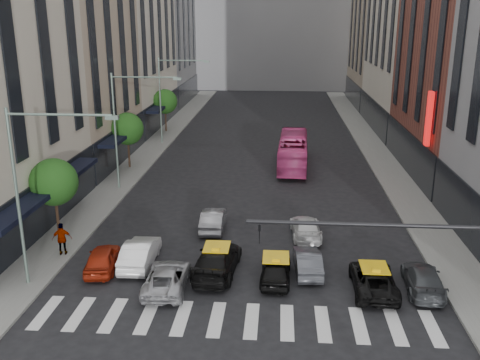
% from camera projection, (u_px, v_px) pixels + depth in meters
% --- Properties ---
extents(ground, '(160.00, 160.00, 0.00)m').
position_uv_depth(ground, '(236.00, 339.00, 22.78)').
color(ground, black).
rests_on(ground, ground).
extents(sidewalk_left, '(3.00, 96.00, 0.15)m').
position_uv_depth(sidewalk_left, '(144.00, 157.00, 52.19)').
color(sidewalk_left, slate).
rests_on(sidewalk_left, ground).
extents(sidewalk_right, '(3.00, 96.00, 0.15)m').
position_uv_depth(sidewalk_right, '(383.00, 161.00, 50.54)').
color(sidewalk_right, slate).
rests_on(sidewalk_right, ground).
extents(building_left_b, '(8.00, 16.00, 24.00)m').
position_uv_depth(building_left_b, '(70.00, 31.00, 47.18)').
color(building_left_b, tan).
rests_on(building_left_b, ground).
extents(building_left_d, '(8.00, 18.00, 30.00)m').
position_uv_depth(building_left_d, '(160.00, 4.00, 81.59)').
color(building_left_d, gray).
rests_on(building_left_d, ground).
extents(building_right_b, '(8.00, 18.00, 26.00)m').
position_uv_depth(building_right_b, '(470.00, 19.00, 43.50)').
color(building_right_b, brown).
rests_on(building_right_b, ground).
extents(building_right_d, '(8.00, 18.00, 28.00)m').
position_uv_depth(building_right_d, '(385.00, 11.00, 79.44)').
color(building_right_d, tan).
rests_on(building_right_d, ground).
extents(tree_near, '(2.88, 2.88, 4.95)m').
position_uv_depth(tree_near, '(54.00, 182.00, 32.09)').
color(tree_near, black).
rests_on(tree_near, sidewalk_left).
extents(tree_mid, '(2.88, 2.88, 4.95)m').
position_uv_depth(tree_mid, '(127.00, 129.00, 47.35)').
color(tree_mid, black).
rests_on(tree_mid, sidewalk_left).
extents(tree_far, '(2.88, 2.88, 4.95)m').
position_uv_depth(tree_far, '(165.00, 102.00, 62.60)').
color(tree_far, black).
rests_on(tree_far, sidewalk_left).
extents(streetlamp_near, '(5.38, 0.25, 9.00)m').
position_uv_depth(streetlamp_near, '(34.00, 175.00, 25.58)').
color(streetlamp_near, gray).
rests_on(streetlamp_near, sidewalk_left).
extents(streetlamp_mid, '(5.38, 0.25, 9.00)m').
position_uv_depth(streetlamp_mid, '(126.00, 116.00, 40.84)').
color(streetlamp_mid, gray).
rests_on(streetlamp_mid, sidewalk_left).
extents(streetlamp_far, '(5.38, 0.25, 9.00)m').
position_uv_depth(streetlamp_far, '(169.00, 89.00, 56.10)').
color(streetlamp_far, gray).
rests_on(streetlamp_far, sidewalk_left).
extents(traffic_signal, '(10.10, 0.20, 6.00)m').
position_uv_depth(traffic_signal, '(438.00, 260.00, 19.96)').
color(traffic_signal, black).
rests_on(traffic_signal, ground).
extents(liberty_sign, '(0.30, 0.70, 4.00)m').
position_uv_depth(liberty_sign, '(429.00, 119.00, 39.19)').
color(liberty_sign, red).
rests_on(liberty_sign, ground).
extents(car_red, '(2.01, 3.99, 1.30)m').
position_uv_depth(car_red, '(102.00, 258.00, 28.89)').
color(car_red, '#9F230E').
rests_on(car_red, ground).
extents(car_white_front, '(1.60, 4.41, 1.44)m').
position_uv_depth(car_white_front, '(140.00, 253.00, 29.44)').
color(car_white_front, white).
rests_on(car_white_front, ground).
extents(car_silver, '(2.18, 4.48, 1.23)m').
position_uv_depth(car_silver, '(167.00, 277.00, 26.87)').
color(car_silver, '#A7A8AD').
rests_on(car_silver, ground).
extents(taxi_left, '(2.49, 5.32, 1.50)m').
position_uv_depth(taxi_left, '(217.00, 260.00, 28.46)').
color(taxi_left, black).
rests_on(taxi_left, ground).
extents(taxi_center, '(1.65, 3.88, 1.31)m').
position_uv_depth(taxi_center, '(276.00, 269.00, 27.65)').
color(taxi_center, black).
rests_on(taxi_center, ground).
extents(car_grey_mid, '(1.55, 3.91, 1.27)m').
position_uv_depth(car_grey_mid, '(308.00, 261.00, 28.60)').
color(car_grey_mid, '#42444A').
rests_on(car_grey_mid, ground).
extents(taxi_right, '(2.14, 4.54, 1.25)m').
position_uv_depth(taxi_right, '(373.00, 279.00, 26.66)').
color(taxi_right, black).
rests_on(taxi_right, ground).
extents(car_grey_curb, '(2.06, 4.41, 1.25)m').
position_uv_depth(car_grey_curb, '(423.00, 279.00, 26.70)').
color(car_grey_curb, '#404448').
rests_on(car_grey_curb, ground).
extents(car_row2_left, '(1.47, 4.08, 1.34)m').
position_uv_depth(car_row2_left, '(213.00, 219.00, 34.40)').
color(car_row2_left, gray).
rests_on(car_row2_left, ground).
extents(car_row2_right, '(1.99, 4.37, 1.24)m').
position_uv_depth(car_row2_right, '(306.00, 227.00, 33.24)').
color(car_row2_right, silver).
rests_on(car_row2_right, ground).
extents(bus, '(2.86, 10.55, 2.91)m').
position_uv_depth(bus, '(293.00, 151.00, 48.58)').
color(bus, '#D43E84').
rests_on(bus, ground).
extents(pedestrian_far, '(1.18, 0.69, 1.89)m').
position_uv_depth(pedestrian_far, '(62.00, 239.00, 30.31)').
color(pedestrian_far, gray).
rests_on(pedestrian_far, sidewalk_left).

